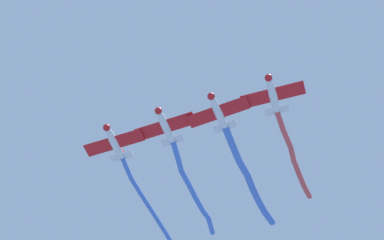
{
  "coord_description": "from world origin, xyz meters",
  "views": [
    {
      "loc": [
        -16.92,
        35.54,
        7.16
      ],
      "look_at": [
        1.46,
        -0.77,
        69.99
      ],
      "focal_mm": 55.49,
      "sensor_mm": 36.0,
      "label": 1
    }
  ],
  "objects_px": {
    "airplane_lead": "(114,142)",
    "airplane_left_wing": "(166,126)",
    "airplane_right_wing": "(218,112)",
    "airplane_slot": "(273,95)"
  },
  "relations": [
    {
      "from": "airplane_left_wing",
      "to": "airplane_right_wing",
      "type": "distance_m",
      "value": 7.06
    },
    {
      "from": "airplane_left_wing",
      "to": "airplane_lead",
      "type": "bearing_deg",
      "value": -89.04
    },
    {
      "from": "airplane_right_wing",
      "to": "airplane_left_wing",
      "type": "bearing_deg",
      "value": -86.93
    },
    {
      "from": "airplane_left_wing",
      "to": "airplane_slot",
      "type": "bearing_deg",
      "value": 90.96
    },
    {
      "from": "airplane_lead",
      "to": "airplane_left_wing",
      "type": "height_order",
      "value": "airplane_left_wing"
    },
    {
      "from": "airplane_left_wing",
      "to": "airplane_slot",
      "type": "distance_m",
      "value": 14.14
    },
    {
      "from": "airplane_slot",
      "to": "airplane_lead",
      "type": "bearing_deg",
      "value": -92.87
    },
    {
      "from": "airplane_lead",
      "to": "airplane_right_wing",
      "type": "height_order",
      "value": "same"
    },
    {
      "from": "airplane_lead",
      "to": "airplane_right_wing",
      "type": "xyz_separation_m",
      "value": [
        -14.0,
        -1.86,
        0.0
      ]
    },
    {
      "from": "airplane_lead",
      "to": "airplane_slot",
      "type": "bearing_deg",
      "value": 90.16
    }
  ]
}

